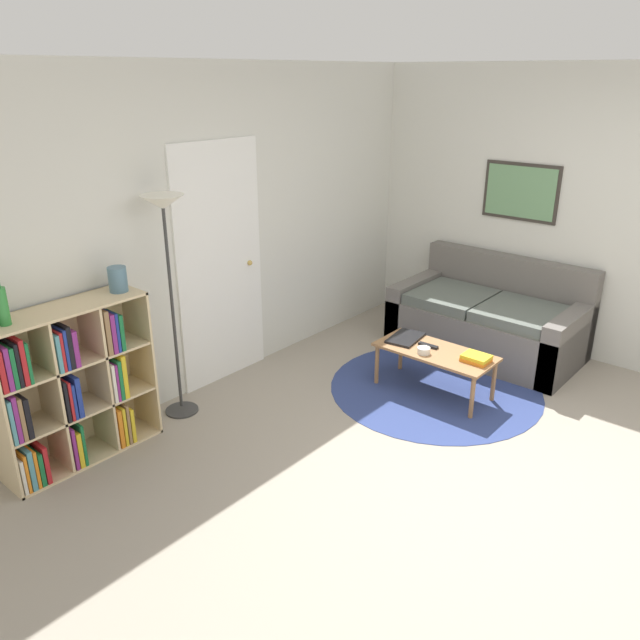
# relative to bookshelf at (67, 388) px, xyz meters

# --- Properties ---
(ground_plane) EXTENTS (14.00, 14.00, 0.00)m
(ground_plane) POSITION_rel_bookshelf_xyz_m (1.63, -2.41, -0.55)
(ground_plane) COLOR gray
(wall_back) EXTENTS (7.69, 0.11, 2.60)m
(wall_back) POSITION_rel_bookshelf_xyz_m (1.63, 0.21, 0.74)
(wall_back) COLOR silver
(wall_back) RESTS_ON ground_plane
(wall_right) EXTENTS (0.08, 5.59, 2.60)m
(wall_right) POSITION_rel_bookshelf_xyz_m (4.00, -1.11, 0.76)
(wall_right) COLOR silver
(wall_right) RESTS_ON ground_plane
(rug) EXTENTS (1.78, 1.78, 0.01)m
(rug) POSITION_rel_bookshelf_xyz_m (2.51, -1.36, -0.54)
(rug) COLOR navy
(rug) RESTS_ON ground_plane
(bookshelf) EXTENTS (1.07, 0.34, 1.11)m
(bookshelf) POSITION_rel_bookshelf_xyz_m (0.00, 0.00, 0.00)
(bookshelf) COLOR beige
(bookshelf) RESTS_ON ground_plane
(floor_lamp) EXTENTS (0.31, 0.31, 1.71)m
(floor_lamp) POSITION_rel_bookshelf_xyz_m (0.87, -0.03, 0.91)
(floor_lamp) COLOR #333333
(floor_lamp) RESTS_ON ground_plane
(couch) EXTENTS (0.94, 1.70, 0.87)m
(couch) POSITION_rel_bookshelf_xyz_m (3.56, -1.32, -0.25)
(couch) COLOR #66605B
(couch) RESTS_ON ground_plane
(coffee_table) EXTENTS (0.45, 0.98, 0.38)m
(coffee_table) POSITION_rel_bookshelf_xyz_m (2.45, -1.37, -0.21)
(coffee_table) COLOR #996B42
(coffee_table) RESTS_ON ground_plane
(laptop) EXTENTS (0.38, 0.28, 0.02)m
(laptop) POSITION_rel_bookshelf_xyz_m (2.49, -1.05, -0.16)
(laptop) COLOR black
(laptop) RESTS_ON coffee_table
(bowl) EXTENTS (0.11, 0.11, 0.05)m
(bowl) POSITION_rel_bookshelf_xyz_m (2.34, -1.33, -0.14)
(bowl) COLOR silver
(bowl) RESTS_ON coffee_table
(book_stack_on_table) EXTENTS (0.17, 0.21, 0.05)m
(book_stack_on_table) POSITION_rel_bookshelf_xyz_m (2.48, -1.72, -0.14)
(book_stack_on_table) COLOR orange
(book_stack_on_table) RESTS_ON coffee_table
(remote) EXTENTS (0.05, 0.17, 0.02)m
(remote) POSITION_rel_bookshelf_xyz_m (2.48, -1.29, -0.16)
(remote) COLOR black
(remote) RESTS_ON coffee_table
(bottle_middle) EXTENTS (0.07, 0.07, 0.29)m
(bottle_middle) POSITION_rel_bookshelf_xyz_m (-0.31, -0.02, 0.68)
(bottle_middle) COLOR #2D8438
(bottle_middle) RESTS_ON bookshelf
(vase_on_shelf) EXTENTS (0.13, 0.13, 0.17)m
(vase_on_shelf) POSITION_rel_bookshelf_xyz_m (0.47, -0.00, 0.65)
(vase_on_shelf) COLOR slate
(vase_on_shelf) RESTS_ON bookshelf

